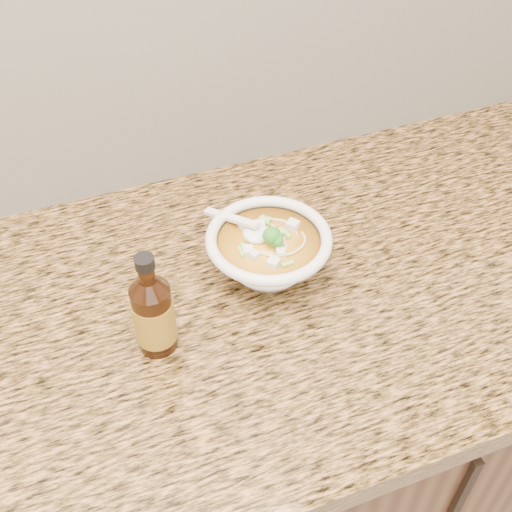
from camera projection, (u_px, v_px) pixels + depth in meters
name	position (u px, v px, depth m)	size (l,w,h in m)	color
cabinet	(106.00, 497.00, 1.22)	(4.00, 0.65, 0.86)	#311A0E
counter_slab	(53.00, 355.00, 0.90)	(4.00, 0.68, 0.04)	#A66D3D
soup_bowl	(268.00, 255.00, 0.96)	(0.19, 0.20, 0.10)	silver
hot_sauce_bottle	(154.00, 314.00, 0.85)	(0.06, 0.06, 0.17)	#3A1908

